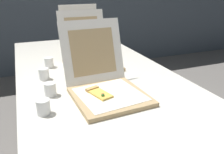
# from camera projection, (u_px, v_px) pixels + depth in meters

# --- Properties ---
(table) EXTENTS (0.98, 2.33, 0.73)m
(table) POSITION_uv_depth(u_px,v_px,m) (99.00, 83.00, 1.46)
(table) COLOR silver
(table) RESTS_ON ground
(pizza_box_front) EXTENTS (0.38, 0.48, 0.36)m
(pizza_box_front) POSITION_uv_depth(u_px,v_px,m) (105.00, 85.00, 1.19)
(pizza_box_front) COLOR tan
(pizza_box_front) RESTS_ON table
(pizza_box_middle) EXTENTS (0.36, 0.45, 0.37)m
(pizza_box_middle) POSITION_uv_depth(u_px,v_px,m) (90.00, 58.00, 1.65)
(pizza_box_middle) COLOR tan
(pizza_box_middle) RESTS_ON table
(pizza_box_back) EXTENTS (0.37, 0.38, 0.38)m
(pizza_box_back) POSITION_uv_depth(u_px,v_px,m) (84.00, 42.00, 2.08)
(pizza_box_back) COLOR tan
(pizza_box_back) RESTS_ON table
(cup_white_near_center) EXTENTS (0.06, 0.06, 0.07)m
(cup_white_near_center) POSITION_uv_depth(u_px,v_px,m) (50.00, 89.00, 1.19)
(cup_white_near_center) COLOR white
(cup_white_near_center) RESTS_ON table
(cup_white_far) EXTENTS (0.06, 0.06, 0.07)m
(cup_white_far) POSITION_uv_depth(u_px,v_px,m) (49.00, 62.00, 1.60)
(cup_white_far) COLOR white
(cup_white_far) RESTS_ON table
(cup_white_near_left) EXTENTS (0.06, 0.06, 0.07)m
(cup_white_near_left) POSITION_uv_depth(u_px,v_px,m) (43.00, 107.00, 1.02)
(cup_white_near_left) COLOR white
(cup_white_near_left) RESTS_ON table
(cup_white_mid) EXTENTS (0.06, 0.06, 0.07)m
(cup_white_mid) POSITION_uv_depth(u_px,v_px,m) (44.00, 74.00, 1.39)
(cup_white_mid) COLOR white
(cup_white_mid) RESTS_ON table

